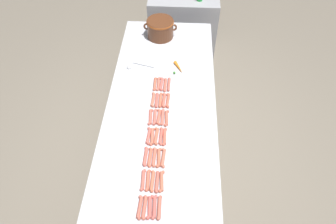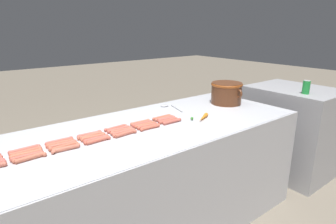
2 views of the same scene
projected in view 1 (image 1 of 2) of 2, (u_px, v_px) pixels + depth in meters
ground_plane at (163, 150)px, 3.29m from camera, size 20.00×20.00×0.00m
griddle_counter at (163, 126)px, 2.97m from camera, size 0.93×2.30×0.84m
back_cabinet at (183, 25)px, 4.03m from camera, size 0.84×0.67×0.91m
hot_dog_0 at (140, 207)px, 1.99m from camera, size 0.03×0.17×0.02m
hot_dog_1 at (143, 180)px, 2.12m from camera, size 0.03×0.17×0.02m
hot_dog_2 at (145, 156)px, 2.24m from camera, size 0.03×0.17×0.02m
hot_dog_3 at (149, 136)px, 2.36m from camera, size 0.04×0.17×0.02m
hot_dog_4 at (150, 117)px, 2.49m from camera, size 0.04×0.17×0.02m
hot_dog_5 at (153, 100)px, 2.61m from camera, size 0.03×0.17×0.02m
hot_dog_6 at (155, 84)px, 2.74m from camera, size 0.03×0.17×0.02m
hot_dog_7 at (144, 207)px, 1.99m from camera, size 0.03×0.17×0.02m
hot_dog_8 at (148, 180)px, 2.11m from camera, size 0.03×0.17×0.02m
hot_dog_9 at (150, 157)px, 2.24m from camera, size 0.03×0.17×0.02m
hot_dog_10 at (152, 137)px, 2.36m from camera, size 0.03×0.17×0.02m
hot_dog_11 at (155, 117)px, 2.49m from camera, size 0.03×0.17×0.02m
hot_dog_12 at (157, 100)px, 2.61m from camera, size 0.03×0.17×0.02m
hot_dog_13 at (158, 84)px, 2.74m from camera, size 0.03×0.17×0.02m
hot_dog_14 at (150, 207)px, 1.99m from camera, size 0.04×0.17×0.02m
hot_dog_15 at (152, 181)px, 2.11m from camera, size 0.03×0.17×0.02m
hot_dog_16 at (154, 157)px, 2.24m from camera, size 0.03×0.17×0.02m
hot_dog_17 at (156, 136)px, 2.36m from camera, size 0.03×0.17×0.02m
hot_dog_18 at (159, 117)px, 2.49m from camera, size 0.03×0.17×0.02m
hot_dog_19 at (160, 100)px, 2.61m from camera, size 0.03×0.17×0.02m
hot_dog_20 at (161, 84)px, 2.74m from camera, size 0.03×0.17×0.02m
hot_dog_21 at (154, 207)px, 1.99m from camera, size 0.03×0.17×0.02m
hot_dog_22 at (157, 182)px, 2.11m from camera, size 0.03×0.17×0.02m
hot_dog_23 at (159, 158)px, 2.23m from camera, size 0.03×0.17×0.02m
hot_dog_24 at (161, 136)px, 2.36m from camera, size 0.03×0.17×0.02m
hot_dog_25 at (163, 117)px, 2.49m from camera, size 0.03×0.17×0.02m
hot_dog_26 at (164, 100)px, 2.61m from camera, size 0.03×0.17×0.02m
hot_dog_27 at (165, 85)px, 2.73m from camera, size 0.03×0.17×0.02m
hot_dog_28 at (159, 208)px, 1.99m from camera, size 0.03×0.17×0.02m
hot_dog_29 at (162, 181)px, 2.11m from camera, size 0.04×0.17×0.02m
hot_dog_30 at (163, 158)px, 2.23m from camera, size 0.04×0.17×0.02m
hot_dog_31 at (165, 137)px, 2.36m from camera, size 0.03×0.17×0.02m
hot_dog_32 at (166, 118)px, 2.48m from camera, size 0.04×0.17×0.02m
hot_dog_33 at (168, 100)px, 2.61m from camera, size 0.03×0.17×0.02m
hot_dog_34 at (169, 84)px, 2.73m from camera, size 0.03×0.17×0.02m
bean_pot at (160, 28)px, 3.14m from camera, size 0.35×0.28×0.19m
serving_spoon at (134, 66)px, 2.90m from camera, size 0.27×0.11×0.02m
carrot at (179, 68)px, 2.88m from camera, size 0.11×0.17×0.03m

